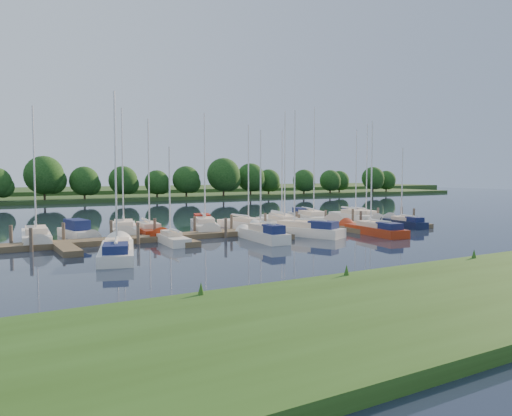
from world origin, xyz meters
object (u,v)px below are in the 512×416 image
motorboat (78,233)px  sailboat_s_2 (263,236)px  sailboat_n_0 (36,239)px  sailboat_n_5 (247,226)px  dock (260,232)px

motorboat → sailboat_s_2: bearing=134.4°
sailboat_n_0 → motorboat: sailboat_n_0 is taller
sailboat_n_5 → sailboat_s_2: sailboat_n_5 is taller
sailboat_n_0 → motorboat: 3.43m
sailboat_n_5 → sailboat_s_2: (-3.04, -7.90, 0.08)m
dock → motorboat: 14.89m
dock → sailboat_n_5: size_ratio=3.99×
sailboat_n_5 → sailboat_n_0: bearing=-6.4°
motorboat → sailboat_n_0: bearing=11.4°
sailboat_n_5 → sailboat_s_2: 8.46m
dock → sailboat_s_2: 4.22m
motorboat → sailboat_n_5: size_ratio=0.57×
motorboat → sailboat_s_2: 14.95m
dock → motorboat: size_ratio=6.99×
dock → sailboat_n_0: size_ratio=3.79×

